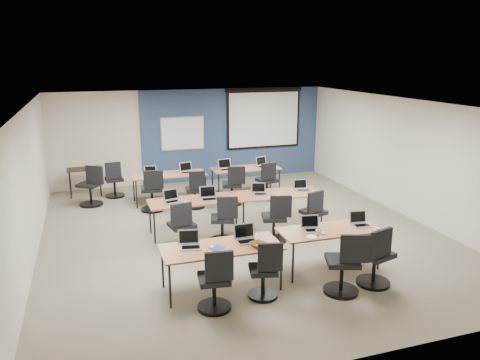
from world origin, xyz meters
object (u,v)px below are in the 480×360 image
object	(u,v)px
laptop_3	(360,222)
laptop_10	(226,167)
training_table_back_left	(169,176)
laptop_2	(312,227)
task_chair_10	(233,189)
task_chair_6	(275,222)
task_chair_7	(314,216)
laptop_9	(186,170)
laptop_4	(172,199)
spare_chair_a	(114,183)
training_table_back_right	(246,170)
laptop_8	(151,173)
laptop_0	(190,243)
training_table_mid_left	(193,202)
task_chair_9	(196,193)
training_table_front_left	(221,249)
laptop_6	(260,191)
task_chair_0	(215,285)
training_table_mid_right	(278,195)
laptop_5	(209,196)
task_chair_8	(152,194)
task_chair_5	(224,223)
task_chair_4	(182,230)
laptop_11	(262,164)
task_chair_1	(265,275)
task_chair_3	(376,261)
laptop_1	(246,237)
projector_screen	(264,115)
task_chair_2	(345,268)
spare_chair_b	(92,189)
training_table_front_right	(329,232)
utility_table	(84,172)

from	to	relation	value
laptop_3	laptop_10	world-z (taller)	laptop_10
training_table_back_left	laptop_2	bearing A→B (deg)	-68.79
laptop_2	task_chair_10	size ratio (longest dim) A/B	0.31
task_chair_6	task_chair_7	xyz separation A→B (m)	(0.90, 0.10, -0.01)
task_chair_6	laptop_9	size ratio (longest dim) A/B	3.00
laptop_4	spare_chair_a	size ratio (longest dim) A/B	0.33
training_table_back_right	task_chair_6	bearing A→B (deg)	-97.59
laptop_8	spare_chair_a	xyz separation A→B (m)	(-0.86, 0.82, -0.39)
laptop_0	training_table_mid_left	bearing A→B (deg)	88.72
training_table_mid_left	laptop_3	world-z (taller)	laptop_3
task_chair_9	laptop_3	bearing A→B (deg)	-56.91
training_table_front_left	laptop_6	size ratio (longest dim) A/B	6.14
task_chair_6	laptop_9	distance (m)	3.54
training_table_front_left	training_table_back_right	distance (m)	5.33
training_table_mid_left	task_chair_0	bearing A→B (deg)	-97.56
training_table_mid_right	task_chair_6	bearing A→B (deg)	-111.55
laptop_5	laptop_8	bearing A→B (deg)	112.36
task_chair_8	task_chair_5	bearing A→B (deg)	-59.45
laptop_4	laptop_6	size ratio (longest dim) A/B	1.03
laptop_4	task_chair_10	bearing A→B (deg)	26.31
training_table_back_right	task_chair_6	size ratio (longest dim) A/B	1.80
laptop_9	spare_chair_a	distance (m)	1.99
task_chair_4	laptop_11	distance (m)	4.33
task_chair_1	laptop_6	distance (m)	3.19
task_chair_3	task_chair_7	size ratio (longest dim) A/B	1.05
training_table_back_right	laptop_1	size ratio (longest dim) A/B	5.18
projector_screen	task_chair_4	bearing A→B (deg)	-125.79
task_chair_2	laptop_9	world-z (taller)	task_chair_2
task_chair_5	task_chair_9	distance (m)	2.30
projector_screen	task_chair_6	distance (m)	5.57
task_chair_8	spare_chair_b	size ratio (longest dim) A/B	1.00
laptop_6	training_table_front_right	bearing A→B (deg)	-65.66
training_table_mid_left	laptop_9	bearing A→B (deg)	80.29
laptop_4	utility_table	bearing A→B (deg)	100.58
training_table_front_left	training_table_back_right	world-z (taller)	same
laptop_8	training_table_front_left	bearing A→B (deg)	-73.62
task_chair_4	task_chair_6	bearing A→B (deg)	-16.16
task_chair_8	utility_table	bearing A→B (deg)	135.89
training_table_back_left	task_chair_3	world-z (taller)	task_chair_3
task_chair_6	spare_chair_a	xyz separation A→B (m)	(-2.85, 4.18, -0.01)
utility_table	spare_chair_a	size ratio (longest dim) A/B	0.90
task_chair_3	training_table_mid_right	bearing A→B (deg)	81.23
training_table_back_right	task_chair_4	world-z (taller)	task_chair_4
projector_screen	laptop_3	bearing A→B (deg)	-95.95
task_chair_3	task_chair_8	xyz separation A→B (m)	(-2.87, 4.95, 0.01)
task_chair_9	laptop_10	bearing A→B (deg)	42.73
training_table_back_left	task_chair_0	distance (m)	5.53
task_chair_9	task_chair_10	bearing A→B (deg)	4.72
task_chair_0	laptop_3	bearing A→B (deg)	21.67
laptop_0	training_table_back_left	bearing A→B (deg)	96.32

